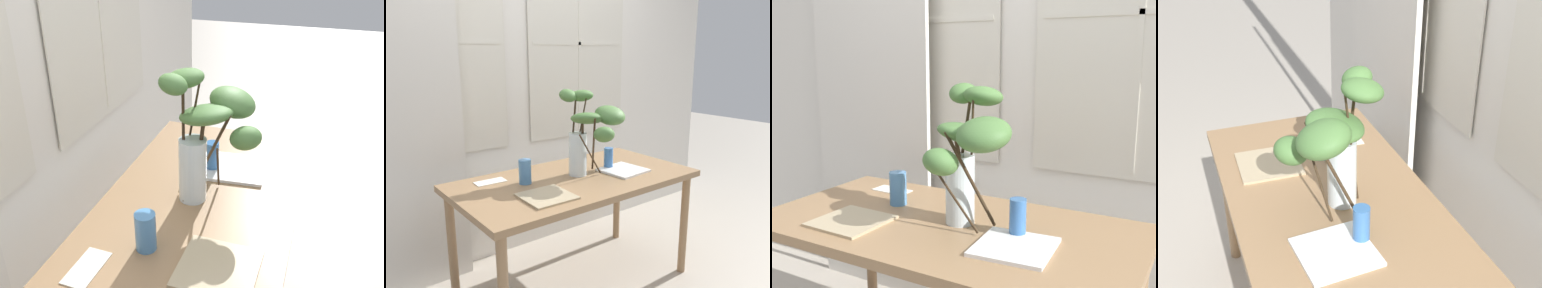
# 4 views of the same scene
# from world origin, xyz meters

# --- Properties ---
(back_wall_with_windows) EXTENTS (4.25, 0.14, 2.93)m
(back_wall_with_windows) POSITION_xyz_m (0.00, 0.76, 1.47)
(back_wall_with_windows) COLOR silver
(back_wall_with_windows) RESTS_ON ground
(dining_table) EXTENTS (1.50, 0.79, 0.75)m
(dining_table) POSITION_xyz_m (0.00, 0.00, 0.68)
(dining_table) COLOR #93704C
(dining_table) RESTS_ON ground
(vase_with_branches) EXTENTS (0.40, 0.45, 0.56)m
(vase_with_branches) POSITION_xyz_m (0.11, -0.01, 1.07)
(vase_with_branches) COLOR silver
(vase_with_branches) RESTS_ON dining_table
(drinking_glass_blue_left) EXTENTS (0.08, 0.08, 0.15)m
(drinking_glass_blue_left) POSITION_xyz_m (-0.31, 0.09, 0.83)
(drinking_glass_blue_left) COLOR #4C84BC
(drinking_glass_blue_left) RESTS_ON dining_table
(drinking_glass_blue_right) EXTENTS (0.06, 0.06, 0.14)m
(drinking_glass_blue_right) POSITION_xyz_m (0.30, 0.02, 0.82)
(drinking_glass_blue_right) COLOR #386BAD
(drinking_glass_blue_right) RESTS_ON dining_table
(plate_square_left) EXTENTS (0.27, 0.27, 0.01)m
(plate_square_left) POSITION_xyz_m (-0.33, -0.18, 0.76)
(plate_square_left) COLOR tan
(plate_square_left) RESTS_ON dining_table
(plate_square_right) EXTENTS (0.28, 0.28, 0.01)m
(plate_square_right) POSITION_xyz_m (0.33, -0.09, 0.76)
(plate_square_right) COLOR white
(plate_square_right) RESTS_ON dining_table
(napkin_folded) EXTENTS (0.19, 0.10, 0.00)m
(napkin_folded) POSITION_xyz_m (-0.46, 0.25, 0.76)
(napkin_folded) COLOR silver
(napkin_folded) RESTS_ON dining_table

